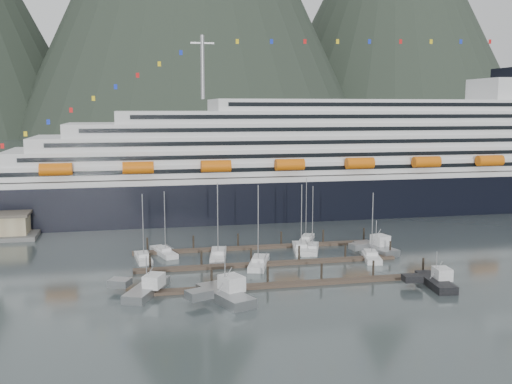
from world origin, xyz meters
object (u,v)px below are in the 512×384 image
sailboat_e (164,252)px  sailboat_f (301,249)px  sailboat_c (259,263)px  sailboat_d (312,249)px  trawler_b (224,294)px  trawler_e (375,248)px  trawler_d (435,281)px  trawler_a (146,288)px  cruise_ship (349,167)px  sailboat_a (143,258)px  sailboat_h (371,257)px  sailboat_g (306,240)px  sailboat_b (218,256)px

sailboat_e → sailboat_f: 26.82m
sailboat_c → sailboat_d: size_ratio=1.14×
sailboat_c → sailboat_e: (-16.15, 12.04, -0.03)m
sailboat_c → trawler_b: sailboat_c is taller
sailboat_d → trawler_e: bearing=-86.7°
sailboat_d → trawler_d: 29.19m
sailboat_d → trawler_a: (-33.08, -20.87, 0.44)m
cruise_ship → sailboat_e: 67.43m
sailboat_f → trawler_d: 30.55m
trawler_b → sailboat_a: bearing=1.1°
trawler_d → trawler_e: trawler_e is taller
sailboat_c → sailboat_a: bearing=87.1°
sailboat_c → sailboat_f: 13.95m
sailboat_h → sailboat_g: bearing=36.8°
sailboat_c → trawler_a: (-20.28, -12.12, 0.40)m
trawler_e → sailboat_b: bearing=72.9°
sailboat_c → sailboat_g: 22.17m
trawler_e → sailboat_e: bearing=66.9°
cruise_ship → sailboat_f: cruise_ship is taller
sailboat_d → trawler_a: 39.12m
sailboat_f → trawler_b: 33.50m
sailboat_g → trawler_e: 15.82m
sailboat_h → trawler_a: sailboat_h is taller
cruise_ship → sailboat_c: (-36.87, -52.05, -11.60)m
trawler_e → cruise_ship: bearing=-28.3°
sailboat_d → sailboat_a: bearing=111.1°
sailboat_b → sailboat_c: size_ratio=0.98×
sailboat_b → sailboat_e: 11.05m
sailboat_h → trawler_b: sailboat_h is taller
sailboat_d → trawler_e: sailboat_d is taller
sailboat_a → sailboat_f: size_ratio=0.94×
sailboat_b → sailboat_d: (19.07, 1.65, -0.04)m
sailboat_b → trawler_a: sailboat_b is taller
sailboat_e → sailboat_f: (26.67, -2.88, 0.03)m
sailboat_a → trawler_d: 51.87m
sailboat_a → sailboat_f: 30.70m
cruise_ship → sailboat_a: 72.91m
sailboat_a → sailboat_e: bearing=-51.2°
sailboat_a → sailboat_e: sailboat_a is taller
sailboat_h → trawler_d: size_ratio=1.25×
cruise_ship → sailboat_b: (-43.13, -44.95, -11.60)m
sailboat_d → sailboat_g: size_ratio=0.95×
sailboat_c → sailboat_e: bearing=72.3°
sailboat_a → sailboat_g: (34.27, 8.97, -0.01)m
sailboat_b → trawler_e: 30.88m
trawler_a → trawler_b: trawler_b is taller
sailboat_a → sailboat_d: size_ratio=0.97×
sailboat_g → trawler_a: size_ratio=1.17×
sailboat_h → trawler_a: (-41.79, -12.41, 0.41)m
sailboat_b → sailboat_d: size_ratio=1.11×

